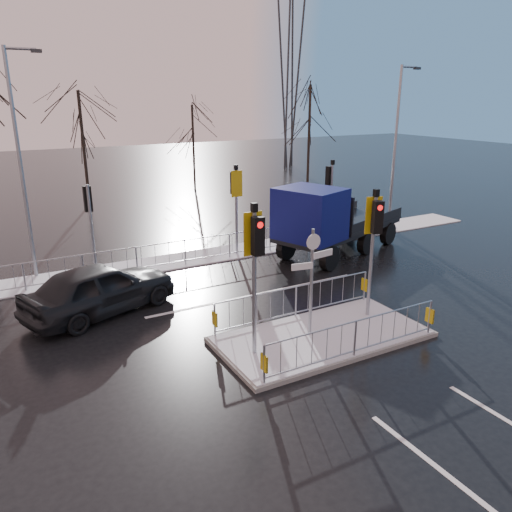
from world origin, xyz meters
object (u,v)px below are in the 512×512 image
traffic_island (322,326)px  car_far_lane (100,288)px  flatbed_truck (323,220)px  street_lamp_right (397,142)px  street_lamp_left (22,157)px

traffic_island → car_far_lane: traffic_island is taller
traffic_island → flatbed_truck: bearing=53.9°
flatbed_truck → car_far_lane: bearing=-173.2°
street_lamp_right → street_lamp_left: size_ratio=0.98×
car_far_lane → street_lamp_left: size_ratio=0.59×
flatbed_truck → street_lamp_right: size_ratio=0.90×
traffic_island → street_lamp_right: street_lamp_right is taller
traffic_island → street_lamp_left: bearing=124.1°
car_far_lane → flatbed_truck: flatbed_truck is taller
traffic_island → street_lamp_right: bearing=38.7°
street_lamp_right → street_lamp_left: (-17.00, 1.00, 0.10)m
flatbed_truck → street_lamp_left: bearing=161.9°
traffic_island → street_lamp_left: 12.17m
car_far_lane → street_lamp_right: (15.62, 3.64, 3.56)m
car_far_lane → traffic_island: bearing=-153.4°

